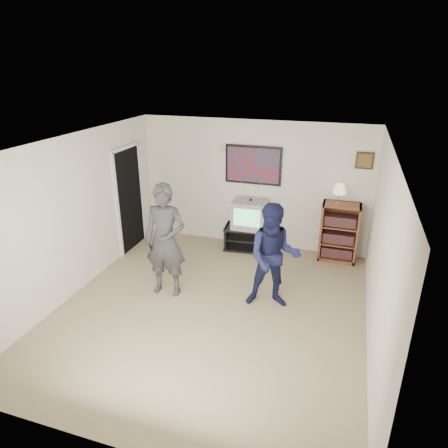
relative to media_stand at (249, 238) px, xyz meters
The scene contains 13 objects.
room_shell 2.14m from the media_stand, 90.19° to the right, with size 4.51×5.00×2.51m.
media_stand is the anchor object (origin of this frame).
crt_television 0.51m from the media_stand, ahead, with size 0.65×0.55×0.55m, color #9B9A96, non-canonical shape.
bookshelf 1.74m from the media_stand, ahead, with size 0.68×0.39×1.11m, color brown, non-canonical shape.
table_lamp 1.95m from the media_stand, ahead, with size 0.23×0.23×0.37m, color beige, non-canonical shape.
person_tall 2.25m from the media_stand, 113.08° to the right, with size 0.67×0.44×1.82m, color #323235.
person_short 2.09m from the media_stand, 65.23° to the right, with size 0.80×0.62×1.64m, color #16193E.
controller_left 2.17m from the media_stand, 114.07° to the right, with size 0.03×0.11×0.03m, color white.
controller_right 1.89m from the media_stand, 62.70° to the right, with size 0.03×0.11×0.03m, color white.
poster 1.44m from the media_stand, 91.49° to the left, with size 1.10×0.03×0.75m, color black.
air_vent 1.82m from the media_stand, 155.80° to the left, with size 0.28×0.02×0.14m, color white.
small_picture 2.60m from the media_stand, ahead, with size 0.30×0.03×0.30m, color black.
doorway 2.45m from the media_stand, 164.30° to the right, with size 0.03×0.85×2.00m, color black.
Camera 1 is at (1.75, -4.82, 3.50)m, focal length 32.00 mm.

